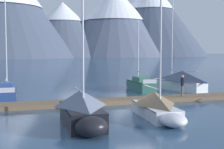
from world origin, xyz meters
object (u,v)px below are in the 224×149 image
object	(u,v)px
sailboat_mid_dock_port	(82,110)
sailboat_outer_slip	(178,81)
sailboat_far_berth	(139,84)
mooring_buoy_inner_mooring	(66,109)
person_on_dock	(182,84)
sailboat_mid_dock_starboard	(157,106)
sailboat_second_berth	(7,91)

from	to	relation	value
sailboat_mid_dock_port	sailboat_outer_slip	distance (m)	17.31
sailboat_far_berth	mooring_buoy_inner_mooring	bearing A→B (deg)	-131.93
sailboat_mid_dock_port	sailboat_far_berth	world-z (taller)	sailboat_mid_dock_port
sailboat_mid_dock_port	mooring_buoy_inner_mooring	size ratio (longest dim) A/B	15.20
person_on_dock	sailboat_outer_slip	bearing A→B (deg)	65.39
sailboat_mid_dock_starboard	person_on_dock	size ratio (longest dim) A/B	4.94
sailboat_far_berth	person_on_dock	size ratio (longest dim) A/B	4.12
sailboat_far_berth	person_on_dock	xyz separation A→B (m)	(1.06, -6.96, 0.68)
sailboat_second_berth	person_on_dock	bearing A→B (deg)	-20.45
sailboat_mid_dock_starboard	mooring_buoy_inner_mooring	bearing A→B (deg)	145.70
sailboat_mid_dock_port	mooring_buoy_inner_mooring	distance (m)	4.20
sailboat_outer_slip	person_on_dock	size ratio (longest dim) A/B	5.57
sailboat_second_berth	mooring_buoy_inner_mooring	xyz separation A→B (m)	(3.90, -7.56, -0.35)
sailboat_second_berth	person_on_dock	size ratio (longest dim) A/B	4.80
sailboat_outer_slip	mooring_buoy_inner_mooring	xyz separation A→B (m)	(-12.25, -8.36, -0.74)
sailboat_far_berth	sailboat_outer_slip	distance (m)	3.92
sailboat_second_berth	sailboat_mid_dock_port	xyz separation A→B (m)	(4.18, -11.69, 0.32)
sailboat_mid_dock_starboard	person_on_dock	distance (m)	7.53
sailboat_mid_dock_port	sailboat_far_berth	bearing A→B (deg)	58.82
sailboat_second_berth	sailboat_mid_dock_starboard	distance (m)	13.95
sailboat_mid_dock_port	person_on_dock	world-z (taller)	sailboat_mid_dock_port
sailboat_mid_dock_port	person_on_dock	xyz separation A→B (m)	(9.31, 6.66, 0.40)
sailboat_outer_slip	sailboat_second_berth	bearing A→B (deg)	-177.15
sailboat_second_berth	sailboat_outer_slip	xyz separation A→B (m)	(16.15, 0.81, 0.39)
sailboat_far_berth	mooring_buoy_inner_mooring	size ratio (longest dim) A/B	14.77
sailboat_second_berth	sailboat_mid_dock_port	size ratio (longest dim) A/B	1.13
sailboat_mid_dock_starboard	sailboat_outer_slip	distance (m)	13.82
sailboat_mid_dock_port	mooring_buoy_inner_mooring	world-z (taller)	sailboat_mid_dock_port
sailboat_mid_dock_starboard	sailboat_outer_slip	size ratio (longest dim) A/B	0.89
sailboat_second_berth	sailboat_mid_dock_starboard	xyz separation A→B (m)	(8.75, -10.86, 0.16)
sailboat_outer_slip	sailboat_mid_dock_port	bearing A→B (deg)	-133.79
sailboat_mid_dock_starboard	mooring_buoy_inner_mooring	xyz separation A→B (m)	(-4.85, 3.31, -0.51)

